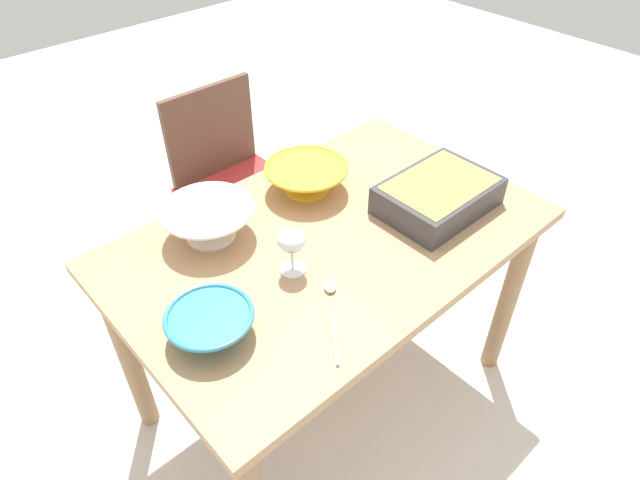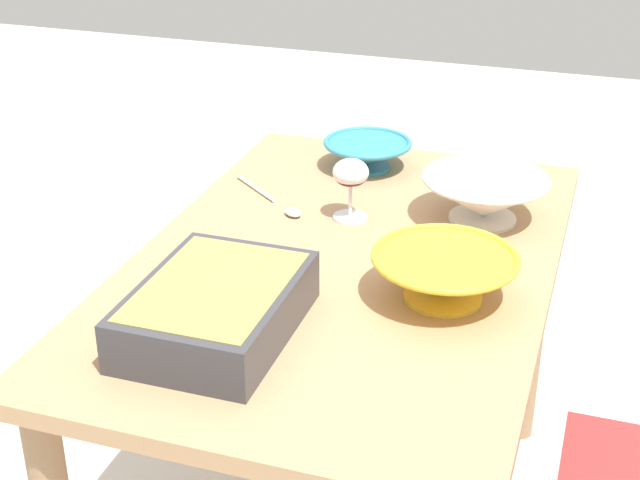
{
  "view_description": "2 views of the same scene",
  "coord_description": "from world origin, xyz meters",
  "views": [
    {
      "loc": [
        0.82,
        0.86,
        1.73
      ],
      "look_at": [
        0.08,
        0.05,
        0.79
      ],
      "focal_mm": 30.81,
      "sensor_mm": 36.0,
      "label": 1
    },
    {
      "loc": [
        -1.52,
        -0.45,
        1.56
      ],
      "look_at": [
        -0.0,
        0.05,
        0.77
      ],
      "focal_mm": 52.58,
      "sensor_mm": 36.0,
      "label": 2
    }
  ],
  "objects": [
    {
      "name": "serving_bowl",
      "position": [
        -0.1,
        -0.21,
        0.79
      ],
      "size": [
        0.26,
        0.26,
        0.09
      ],
      "color": "yellow",
      "rests_on": "dining_table"
    },
    {
      "name": "mixing_bowl",
      "position": [
        0.25,
        -0.22,
        0.79
      ],
      "size": [
        0.26,
        0.26,
        0.1
      ],
      "color": "white",
      "rests_on": "dining_table"
    },
    {
      "name": "small_bowl",
      "position": [
        0.45,
        0.08,
        0.78
      ],
      "size": [
        0.21,
        0.21,
        0.07
      ],
      "color": "teal",
      "rests_on": "dining_table"
    },
    {
      "name": "dining_table",
      "position": [
        0.0,
        0.0,
        0.63
      ],
      "size": [
        1.21,
        0.78,
        0.74
      ],
      "color": "tan",
      "rests_on": "ground_plane"
    },
    {
      "name": "casserole_dish",
      "position": [
        -0.32,
        0.12,
        0.79
      ],
      "size": [
        0.34,
        0.24,
        0.09
      ],
      "color": "#38383D",
      "rests_on": "dining_table"
    },
    {
      "name": "serving_spoon",
      "position": [
        0.18,
        0.2,
        0.75
      ],
      "size": [
        0.18,
        0.22,
        0.01
      ],
      "color": "silver",
      "rests_on": "dining_table"
    },
    {
      "name": "wine_glass",
      "position": [
        0.17,
        0.04,
        0.83
      ],
      "size": [
        0.07,
        0.07,
        0.13
      ],
      "color": "white",
      "rests_on": "dining_table"
    }
  ]
}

